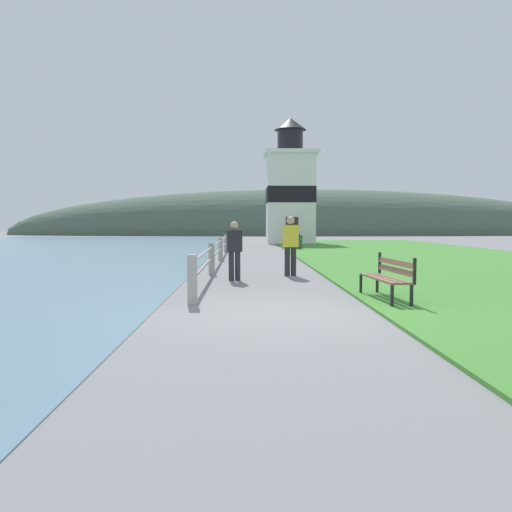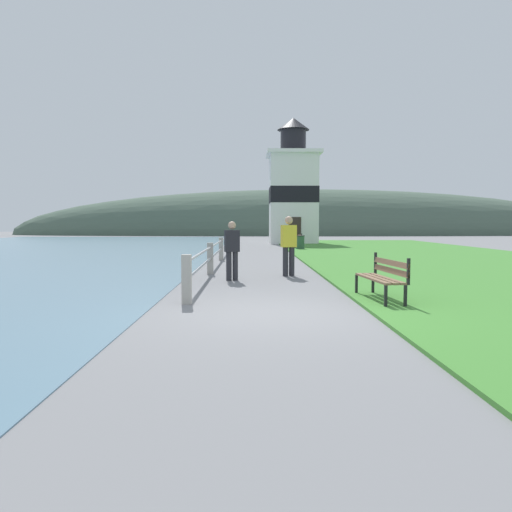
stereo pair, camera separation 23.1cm
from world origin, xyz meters
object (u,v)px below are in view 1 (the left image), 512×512
at_px(park_bench_midway, 295,240).
at_px(park_bench_near, 389,275).
at_px(lighthouse, 290,191).
at_px(person_strolling, 234,249).
at_px(person_by_railing, 290,244).
at_px(trash_bin, 298,243).

bearing_deg(park_bench_midway, park_bench_near, 88.41).
bearing_deg(lighthouse, person_strolling, -98.68).
bearing_deg(lighthouse, park_bench_midway, -92.44).
bearing_deg(person_by_railing, park_bench_midway, -19.55).
height_order(park_bench_midway, trash_bin, park_bench_midway).
xyz_separation_m(park_bench_near, trash_bin, (0.25, 19.29, -0.12)).
distance_m(person_by_railing, trash_bin, 14.57).
relative_size(park_bench_midway, person_by_railing, 1.02).
xyz_separation_m(park_bench_near, park_bench_midway, (0.27, 21.04, -0.00)).
xyz_separation_m(park_bench_near, person_strolling, (-3.17, 3.71, 0.34)).
height_order(park_bench_midway, lighthouse, lighthouse).
relative_size(park_bench_near, person_by_railing, 1.07).
bearing_deg(person_by_railing, park_bench_near, -175.65).
distance_m(park_bench_near, person_by_railing, 5.09).
bearing_deg(person_strolling, park_bench_midway, -25.19).
bearing_deg(park_bench_midway, lighthouse, -93.29).
relative_size(person_strolling, trash_bin, 1.93).
bearing_deg(lighthouse, trash_bin, -92.11).
bearing_deg(trash_bin, park_bench_midway, 89.25).
bearing_deg(trash_bin, person_strolling, -102.37).
height_order(park_bench_near, park_bench_midway, same).
height_order(park_bench_midway, person_strolling, person_strolling).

